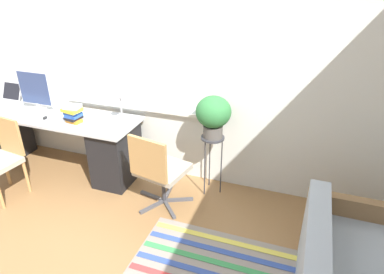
# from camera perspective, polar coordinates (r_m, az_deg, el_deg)

# --- Properties ---
(ground_plane) EXTENTS (14.00, 14.00, 0.00)m
(ground_plane) POSITION_cam_1_polar(r_m,az_deg,el_deg) (4.09, -14.14, -9.21)
(ground_plane) COLOR olive
(wall_back_with_window) EXTENTS (9.00, 0.12, 2.70)m
(wall_back_with_window) POSITION_cam_1_polar(r_m,az_deg,el_deg) (4.07, -10.72, 12.23)
(wall_back_with_window) COLOR silver
(wall_back_with_window) RESTS_ON ground_plane
(desk) EXTENTS (2.17, 0.65, 0.74)m
(desk) POSITION_cam_1_polar(r_m,az_deg,el_deg) (4.59, -21.62, -0.40)
(desk) COLOR #B2B7BC
(desk) RESTS_ON ground_plane
(laptop) EXTENTS (0.29, 0.35, 0.24)m
(laptop) POSITION_cam_1_polar(r_m,az_deg,el_deg) (5.06, -28.50, 5.54)
(laptop) COLOR #B7B7BC
(laptop) RESTS_ON desk
(monitor) EXTENTS (0.45, 0.22, 0.48)m
(monitor) POSITION_cam_1_polar(r_m,az_deg,el_deg) (4.61, -24.69, 7.01)
(monitor) COLOR silver
(monitor) RESTS_ON desk
(keyboard) EXTENTS (0.39, 0.14, 0.02)m
(keyboard) POSITION_cam_1_polar(r_m,az_deg,el_deg) (4.54, -25.77, 3.36)
(keyboard) COLOR silver
(keyboard) RESTS_ON desk
(mouse) EXTENTS (0.04, 0.07, 0.03)m
(mouse) POSITION_cam_1_polar(r_m,az_deg,el_deg) (4.34, -23.30, 2.97)
(mouse) COLOR black
(mouse) RESTS_ON desk
(desk_lamp) EXTENTS (0.13, 0.13, 0.35)m
(desk_lamp) POSITION_cam_1_polar(r_m,az_deg,el_deg) (3.89, -11.80, 5.60)
(desk_lamp) COLOR #ADADB2
(desk_lamp) RESTS_ON desk
(book_stack) EXTENTS (0.22, 0.20, 0.20)m
(book_stack) POSITION_cam_1_polar(r_m,az_deg,el_deg) (4.11, -19.24, 3.77)
(book_stack) COLOR orange
(book_stack) RESTS_ON desk
(desk_chair_wooden) EXTENTS (0.44, 0.45, 0.88)m
(desk_chair_wooden) POSITION_cam_1_polar(r_m,az_deg,el_deg) (4.28, -29.08, -2.88)
(desk_chair_wooden) COLOR #B2844C
(desk_chair_wooden) RESTS_ON ground_plane
(office_chair_swivel) EXTENTS (0.62, 0.62, 0.88)m
(office_chair_swivel) POSITION_cam_1_polar(r_m,az_deg,el_deg) (3.56, -5.58, -5.43)
(office_chair_swivel) COLOR #47474C
(office_chair_swivel) RESTS_ON ground_plane
(plant_stand) EXTENTS (0.25, 0.25, 0.70)m
(plant_stand) POSITION_cam_1_polar(r_m,az_deg,el_deg) (3.71, 3.43, -1.24)
(plant_stand) COLOR #333338
(plant_stand) RESTS_ON ground_plane
(potted_plant) EXTENTS (0.37, 0.37, 0.46)m
(potted_plant) POSITION_cam_1_polar(r_m,az_deg,el_deg) (3.56, 3.59, 3.84)
(potted_plant) COLOR #514C47
(potted_plant) RESTS_ON plant_stand
(floor_rug_striped) EXTENTS (1.57, 0.77, 0.01)m
(floor_rug_striped) POSITION_cam_1_polar(r_m,az_deg,el_deg) (3.20, 5.34, -20.39)
(floor_rug_striped) COLOR gray
(floor_rug_striped) RESTS_ON ground_plane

